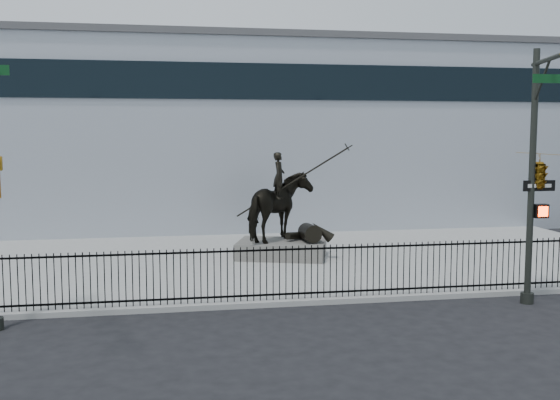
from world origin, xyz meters
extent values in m
plane|color=black|center=(0.00, 0.00, 0.00)|extent=(120.00, 120.00, 0.00)
cube|color=gray|center=(0.00, 7.00, 0.07)|extent=(30.00, 12.00, 0.15)
cube|color=#B0B7BF|center=(0.00, 20.00, 4.50)|extent=(44.00, 14.00, 9.00)
cube|color=black|center=(0.00, 1.25, 0.30)|extent=(22.00, 0.05, 0.05)
cube|color=black|center=(0.00, 1.25, 1.55)|extent=(22.00, 0.05, 0.05)
cube|color=black|center=(0.00, 1.25, 0.90)|extent=(22.00, 0.03, 1.50)
cube|color=#54514C|center=(1.32, 7.32, 0.45)|extent=(3.70, 3.06, 0.60)
imported|color=black|center=(1.32, 7.32, 2.01)|extent=(2.82, 3.06, 2.54)
imported|color=black|center=(1.23, 7.35, 3.17)|extent=(0.58, 0.72, 1.72)
cylinder|color=black|center=(1.65, 7.21, 2.91)|extent=(3.90, 1.31, 2.58)
cylinder|color=#262923|center=(7.00, 0.20, 0.15)|extent=(0.36, 0.36, 0.30)
cylinder|color=#262923|center=(7.00, 0.20, 3.50)|extent=(0.18, 0.18, 7.00)
imported|color=#B47A14|center=(7.22, 0.20, 3.70)|extent=(0.53, 2.48, 1.00)
cube|color=#0C3F19|center=(6.64, -1.00, 6.10)|extent=(0.90, 0.03, 0.22)
cube|color=black|center=(7.28, 0.15, 2.60)|extent=(0.38, 0.22, 0.38)
cube|color=#FF2D05|center=(7.28, 0.03, 2.60)|extent=(0.28, 0.02, 0.28)
cube|color=black|center=(7.20, 0.15, 3.30)|extent=(0.95, 0.03, 0.30)
camera|label=1|loc=(-2.95, -16.19, 4.77)|focal=42.00mm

